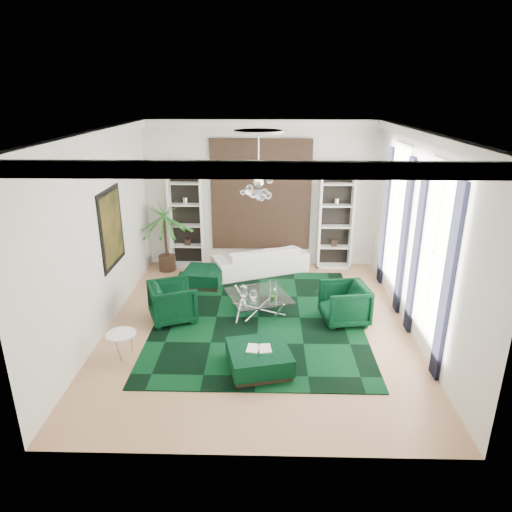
{
  "coord_description": "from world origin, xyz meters",
  "views": [
    {
      "loc": [
        0.17,
        -8.18,
        4.48
      ],
      "look_at": [
        -0.05,
        0.5,
        1.31
      ],
      "focal_mm": 32.0,
      "sensor_mm": 36.0,
      "label": 1
    }
  ],
  "objects_px": {
    "ottoman_front": "(259,359)",
    "palm": "(165,226)",
    "ottoman_side": "(204,277)",
    "side_table": "(122,347)",
    "armchair_right": "(344,304)",
    "armchair_left": "(173,302)",
    "sofa": "(260,260)",
    "coffee_table": "(258,304)"
  },
  "relations": [
    {
      "from": "coffee_table",
      "to": "ottoman_front",
      "type": "distance_m",
      "value": 2.1
    },
    {
      "from": "ottoman_side",
      "to": "side_table",
      "type": "xyz_separation_m",
      "value": [
        -1.0,
        -3.3,
        0.05
      ]
    },
    {
      "from": "ottoman_front",
      "to": "side_table",
      "type": "relative_size",
      "value": 1.92
    },
    {
      "from": "sofa",
      "to": "palm",
      "type": "xyz_separation_m",
      "value": [
        -2.45,
        0.1,
        0.85
      ]
    },
    {
      "from": "sofa",
      "to": "side_table",
      "type": "height_order",
      "value": "sofa"
    },
    {
      "from": "armchair_right",
      "to": "ottoman_side",
      "type": "height_order",
      "value": "armchair_right"
    },
    {
      "from": "ottoman_front",
      "to": "armchair_right",
      "type": "bearing_deg",
      "value": 45.83
    },
    {
      "from": "coffee_table",
      "to": "ottoman_front",
      "type": "xyz_separation_m",
      "value": [
        0.05,
        -2.1,
        -0.01
      ]
    },
    {
      "from": "coffee_table",
      "to": "palm",
      "type": "distance_m",
      "value": 3.57
    },
    {
      "from": "sofa",
      "to": "ottoman_side",
      "type": "relative_size",
      "value": 2.66
    },
    {
      "from": "armchair_left",
      "to": "ottoman_front",
      "type": "bearing_deg",
      "value": -156.48
    },
    {
      "from": "ottoman_front",
      "to": "palm",
      "type": "xyz_separation_m",
      "value": [
        -2.5,
        4.5,
        1.0
      ]
    },
    {
      "from": "side_table",
      "to": "ottoman_side",
      "type": "bearing_deg",
      "value": 73.14
    },
    {
      "from": "armchair_left",
      "to": "ottoman_side",
      "type": "bearing_deg",
      "value": -34.82
    },
    {
      "from": "armchair_left",
      "to": "ottoman_side",
      "type": "xyz_separation_m",
      "value": [
        0.4,
        1.8,
        -0.21
      ]
    },
    {
      "from": "sofa",
      "to": "ottoman_side",
      "type": "xyz_separation_m",
      "value": [
        -1.35,
        -0.85,
        -0.15
      ]
    },
    {
      "from": "ottoman_side",
      "to": "side_table",
      "type": "distance_m",
      "value": 3.45
    },
    {
      "from": "armchair_right",
      "to": "side_table",
      "type": "xyz_separation_m",
      "value": [
        -4.1,
        -1.5,
        -0.16
      ]
    },
    {
      "from": "sofa",
      "to": "ottoman_front",
      "type": "bearing_deg",
      "value": 67.79
    },
    {
      "from": "armchair_left",
      "to": "ottoman_side",
      "type": "height_order",
      "value": "armchair_left"
    },
    {
      "from": "armchair_right",
      "to": "armchair_left",
      "type": "bearing_deg",
      "value": -98.68
    },
    {
      "from": "palm",
      "to": "sofa",
      "type": "bearing_deg",
      "value": -2.34
    },
    {
      "from": "armchair_left",
      "to": "coffee_table",
      "type": "relative_size",
      "value": 0.75
    },
    {
      "from": "coffee_table",
      "to": "side_table",
      "type": "height_order",
      "value": "side_table"
    },
    {
      "from": "side_table",
      "to": "armchair_right",
      "type": "bearing_deg",
      "value": 20.1
    },
    {
      "from": "sofa",
      "to": "ottoman_front",
      "type": "relative_size",
      "value": 2.39
    },
    {
      "from": "sofa",
      "to": "armchair_left",
      "type": "distance_m",
      "value": 3.18
    },
    {
      "from": "side_table",
      "to": "palm",
      "type": "height_order",
      "value": "palm"
    },
    {
      "from": "sofa",
      "to": "armchair_right",
      "type": "height_order",
      "value": "armchair_right"
    },
    {
      "from": "palm",
      "to": "coffee_table",
      "type": "bearing_deg",
      "value": -44.41
    },
    {
      "from": "ottoman_side",
      "to": "palm",
      "type": "distance_m",
      "value": 1.76
    },
    {
      "from": "ottoman_side",
      "to": "ottoman_front",
      "type": "relative_size",
      "value": 0.9
    },
    {
      "from": "ottoman_front",
      "to": "palm",
      "type": "bearing_deg",
      "value": 119.05
    },
    {
      "from": "sofa",
      "to": "side_table",
      "type": "distance_m",
      "value": 4.77
    },
    {
      "from": "armchair_left",
      "to": "palm",
      "type": "relative_size",
      "value": 0.37
    },
    {
      "from": "palm",
      "to": "ottoman_side",
      "type": "bearing_deg",
      "value": -40.82
    },
    {
      "from": "sofa",
      "to": "ottoman_front",
      "type": "height_order",
      "value": "sofa"
    },
    {
      "from": "armchair_right",
      "to": "coffee_table",
      "type": "bearing_deg",
      "value": -109.99
    },
    {
      "from": "armchair_right",
      "to": "palm",
      "type": "height_order",
      "value": "palm"
    },
    {
      "from": "armchair_left",
      "to": "palm",
      "type": "bearing_deg",
      "value": -8.01
    },
    {
      "from": "side_table",
      "to": "sofa",
      "type": "bearing_deg",
      "value": 60.48
    },
    {
      "from": "armchair_right",
      "to": "palm",
      "type": "bearing_deg",
      "value": -131.9
    }
  ]
}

